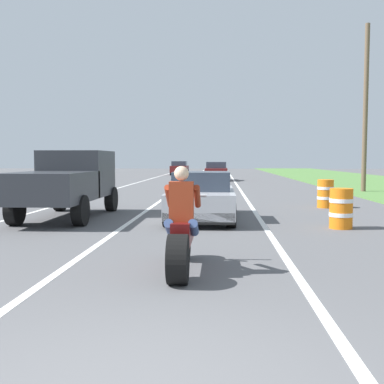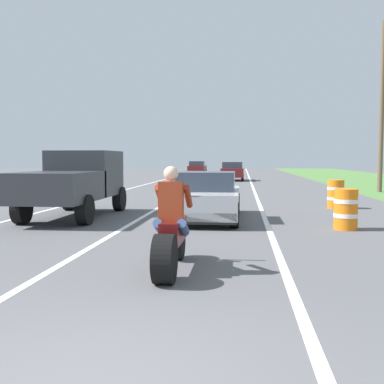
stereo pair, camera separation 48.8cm
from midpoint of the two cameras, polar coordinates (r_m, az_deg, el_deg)
name	(u,v)px [view 2 (the right image)]	position (r m, az deg, el deg)	size (l,w,h in m)	color
lane_stripe_left_solid	(116,192)	(23.88, -8.99, -0.03)	(0.14, 120.00, 0.01)	white
lane_stripe_right_solid	(255,193)	(23.06, 8.54, -0.18)	(0.14, 120.00, 0.01)	white
lane_stripe_centre_dashed	(184,193)	(23.19, -0.38, -0.11)	(0.14, 120.00, 0.01)	white
motorcycle_with_rider	(171,234)	(6.87, -0.59, -5.32)	(0.70, 2.21, 1.62)	black
sports_car_silver	(207,198)	(12.97, 2.97, -0.70)	(1.84, 4.30, 1.37)	#B7B7BC
pickup_truck_left_lane_dark_grey	(75,180)	(13.89, -13.50, 1.49)	(2.02, 4.80, 1.98)	#2D3035
utility_pole_roadside	(382,108)	(25.13, 23.23, 9.66)	(0.24, 0.24, 8.56)	brown
construction_barrel_nearest	(346,209)	(11.80, 19.87, -2.03)	(0.58, 0.58, 1.00)	orange
construction_barrel_mid	(336,194)	(16.71, 18.39, -0.25)	(0.58, 0.58, 1.00)	orange
distant_car_far_ahead	(232,171)	(36.71, 5.48, 2.64)	(1.80, 4.00, 1.50)	maroon
distant_car_further_ahead	(197,168)	(49.57, 0.95, 3.05)	(1.80, 4.00, 1.50)	maroon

